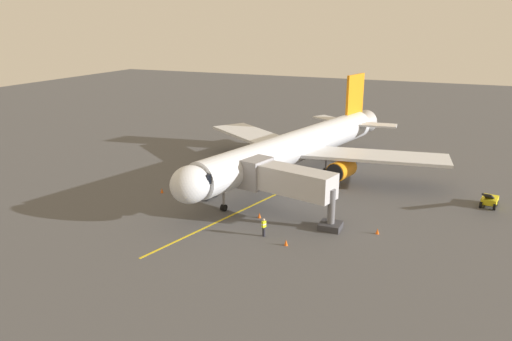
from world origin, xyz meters
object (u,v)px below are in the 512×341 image
at_px(airplane, 297,147).
at_px(ground_crew_wing_walker, 214,167).
at_px(safety_cone_nose_right, 259,215).
at_px(safety_cone_wing_port, 162,191).
at_px(ground_crew_marshaller, 264,227).
at_px(jet_bridge, 281,180).
at_px(tug_near_nose, 207,192).
at_px(belt_loader_starboard_side, 489,200).
at_px(ground_crew_loader, 219,186).
at_px(safety_cone_wing_starboard, 377,231).
at_px(safety_cone_nose_left, 286,243).
at_px(tug_portside, 351,156).

relative_size(airplane, ground_crew_wing_walker, 23.33).
relative_size(safety_cone_nose_right, safety_cone_wing_port, 1.00).
bearing_deg(ground_crew_marshaller, jet_bridge, -86.17).
xyz_separation_m(ground_crew_wing_walker, tug_near_nose, (-3.34, 8.08, -0.18)).
bearing_deg(ground_crew_wing_walker, belt_loader_starboard_side, -177.76).
xyz_separation_m(ground_crew_loader, belt_loader_starboard_side, (-27.95, -7.52, -0.17)).
relative_size(belt_loader_starboard_side, safety_cone_wing_starboard, 8.56).
relative_size(airplane, safety_cone_nose_left, 72.53).
relative_size(ground_crew_marshaller, ground_crew_loader, 1.00).
bearing_deg(belt_loader_starboard_side, ground_crew_loader, 15.06).
xyz_separation_m(tug_near_nose, belt_loader_starboard_side, (-28.55, -9.33, 0.01)).
distance_m(ground_crew_loader, tug_near_nose, 1.91).
relative_size(jet_bridge, tug_portside, 4.57).
xyz_separation_m(jet_bridge, safety_cone_wing_starboard, (-9.72, 0.75, -3.49)).
height_order(tug_portside, safety_cone_wing_port, tug_portside).
distance_m(safety_cone_nose_left, safety_cone_wing_port, 19.11).
height_order(ground_crew_loader, safety_cone_wing_port, ground_crew_loader).
bearing_deg(ground_crew_marshaller, safety_cone_wing_port, -22.78).
distance_m(jet_bridge, ground_crew_marshaller, 6.06).
distance_m(airplane, ground_crew_marshaller, 18.07).
bearing_deg(ground_crew_loader, safety_cone_wing_starboard, 167.12).
distance_m(airplane, ground_crew_wing_walker, 10.88).
bearing_deg(belt_loader_starboard_side, safety_cone_nose_right, 30.72).
bearing_deg(safety_cone_nose_left, ground_crew_marshaller, -22.23).
height_order(ground_crew_marshaller, ground_crew_loader, same).
distance_m(tug_portside, safety_cone_nose_right, 24.66).
xyz_separation_m(ground_crew_wing_walker, safety_cone_wing_port, (2.08, 8.73, -0.61)).
xyz_separation_m(safety_cone_nose_left, safety_cone_nose_right, (4.58, -4.91, 0.00)).
relative_size(airplane, ground_crew_loader, 23.33).
distance_m(belt_loader_starboard_side, safety_cone_wing_port, 35.42).
bearing_deg(safety_cone_wing_starboard, ground_crew_loader, -12.88).
distance_m(jet_bridge, tug_portside, 23.22).
bearing_deg(belt_loader_starboard_side, ground_crew_wing_walker, 2.24).
bearing_deg(belt_loader_starboard_side, airplane, -3.25).
xyz_separation_m(tug_portside, safety_cone_nose_right, (3.60, 24.39, -0.43)).
relative_size(tug_portside, safety_cone_wing_port, 4.57).
relative_size(ground_crew_loader, safety_cone_wing_port, 3.11).
height_order(ground_crew_loader, belt_loader_starboard_side, belt_loader_starboard_side).
bearing_deg(ground_crew_loader, safety_cone_nose_left, 139.73).
height_order(airplane, ground_crew_marshaller, airplane).
height_order(tug_near_nose, tug_portside, same).
distance_m(tug_near_nose, tug_portside, 24.05).
relative_size(belt_loader_starboard_side, safety_cone_nose_left, 8.56).
bearing_deg(ground_crew_marshaller, airplane, -80.60).
relative_size(safety_cone_nose_left, safety_cone_nose_right, 1.00).
distance_m(jet_bridge, belt_loader_starboard_side, 22.35).
bearing_deg(ground_crew_loader, belt_loader_starboard_side, -164.94).
height_order(tug_portside, belt_loader_starboard_side, belt_loader_starboard_side).
height_order(airplane, safety_cone_nose_left, airplane).
xyz_separation_m(ground_crew_marshaller, safety_cone_wing_starboard, (-9.37, -4.58, -0.61)).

